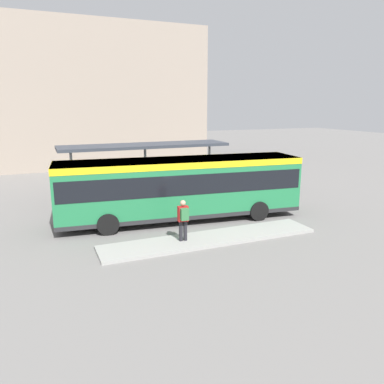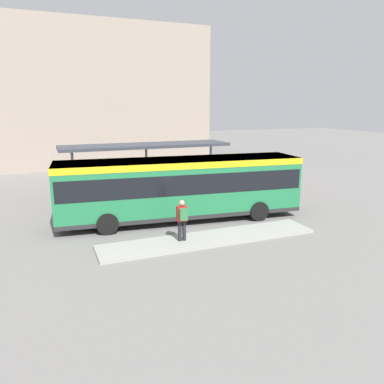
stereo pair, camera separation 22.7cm
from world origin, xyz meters
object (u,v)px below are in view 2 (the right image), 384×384
(city_bus, at_px, (181,185))
(bicycle_green, at_px, (275,179))
(pedestrian_waiting, at_px, (182,218))
(bicycle_yellow, at_px, (289,184))
(bicycle_black, at_px, (284,181))

(city_bus, distance_m, bicycle_green, 11.00)
(pedestrian_waiting, height_order, bicycle_yellow, pedestrian_waiting)
(bicycle_yellow, relative_size, bicycle_green, 0.97)
(bicycle_yellow, xyz_separation_m, bicycle_black, (0.20, 0.89, 0.02))
(bicycle_yellow, relative_size, bicycle_black, 0.95)
(pedestrian_waiting, bearing_deg, bicycle_green, -46.37)
(pedestrian_waiting, distance_m, bicycle_yellow, 12.52)
(pedestrian_waiting, height_order, bicycle_black, pedestrian_waiting)
(bicycle_yellow, distance_m, bicycle_black, 0.91)
(bicycle_yellow, xyz_separation_m, bicycle_green, (0.08, 1.78, 0.01))
(city_bus, distance_m, pedestrian_waiting, 3.40)
(pedestrian_waiting, bearing_deg, city_bus, -15.60)
(city_bus, xyz_separation_m, bicycle_green, (9.37, 5.58, -1.42))
(city_bus, bearing_deg, bicycle_yellow, 27.96)
(bicycle_yellow, height_order, bicycle_green, bicycle_green)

